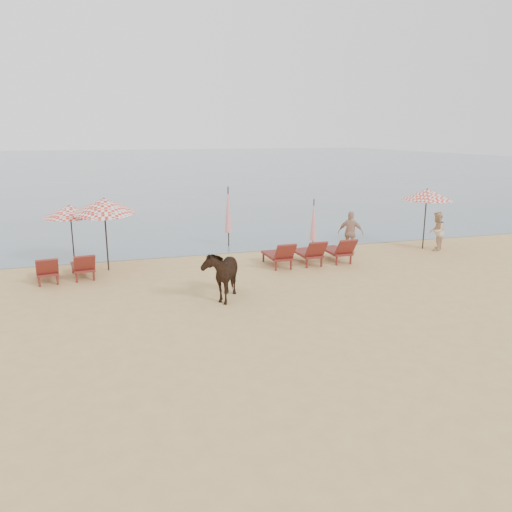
{
  "coord_description": "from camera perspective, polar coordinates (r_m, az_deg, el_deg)",
  "views": [
    {
      "loc": [
        -4.39,
        -9.47,
        4.82
      ],
      "look_at": [
        0.0,
        5.0,
        1.1
      ],
      "focal_mm": 35.0,
      "sensor_mm": 36.0,
      "label": 1
    }
  ],
  "objects": [
    {
      "name": "umbrella_open_left_b",
      "position": [
        18.4,
        -16.98,
        5.55
      ],
      "size": [
        2.14,
        2.18,
        2.73
      ],
      "rotation": [
        0.0,
        0.0,
        -0.24
      ],
      "color": "black",
      "rests_on": "ground"
    },
    {
      "name": "ground",
      "position": [
        11.5,
        7.4,
        -11.09
      ],
      "size": [
        120.0,
        120.0,
        0.0
      ],
      "primitive_type": "plane",
      "color": "tan",
      "rests_on": "ground"
    },
    {
      "name": "beachgoer_right_b",
      "position": [
        20.72,
        10.77,
        2.62
      ],
      "size": [
        1.09,
        0.95,
        1.76
      ],
      "primitive_type": "imported",
      "rotation": [
        0.0,
        0.0,
        2.53
      ],
      "color": "tan",
      "rests_on": "ground"
    },
    {
      "name": "lounger_cluster_right",
      "position": [
        18.86,
        6.14,
        0.44
      ],
      "size": [
        3.2,
        1.94,
        0.69
      ],
      "rotation": [
        0.0,
        0.0,
        0.02
      ],
      "color": "maroon",
      "rests_on": "ground"
    },
    {
      "name": "beachgoer_right_a",
      "position": [
        22.37,
        19.93,
        2.68
      ],
      "size": [
        1.0,
        1.0,
        1.63
      ],
      "primitive_type": "imported",
      "rotation": [
        0.0,
        0.0,
        3.91
      ],
      "color": "tan",
      "rests_on": "ground"
    },
    {
      "name": "lounger_cluster_left",
      "position": [
        17.89,
        -20.96,
        -1.25
      ],
      "size": [
        2.03,
        1.97,
        0.65
      ],
      "rotation": [
        0.0,
        0.0,
        0.14
      ],
      "color": "maroon",
      "rests_on": "ground"
    },
    {
      "name": "umbrella_open_right",
      "position": [
        22.29,
        18.95,
        6.66
      ],
      "size": [
        2.12,
        2.12,
        2.59
      ],
      "rotation": [
        0.0,
        0.0,
        -0.02
      ],
      "color": "black",
      "rests_on": "ground"
    },
    {
      "name": "sea",
      "position": [
        89.71,
        -14.3,
        10.33
      ],
      "size": [
        160.0,
        140.0,
        0.06
      ],
      "primitive_type": "cube",
      "color": "#51606B",
      "rests_on": "ground"
    },
    {
      "name": "umbrella_closed_left",
      "position": [
        21.63,
        -3.19,
        5.28
      ],
      "size": [
        0.32,
        0.32,
        2.62
      ],
      "rotation": [
        0.0,
        0.0,
        -0.14
      ],
      "color": "black",
      "rests_on": "ground"
    },
    {
      "name": "umbrella_open_left_a",
      "position": [
        19.6,
        -20.48,
        4.83
      ],
      "size": [
        2.01,
        2.01,
        2.28
      ],
      "rotation": [
        0.0,
        0.0,
        -0.32
      ],
      "color": "black",
      "rests_on": "ground"
    },
    {
      "name": "umbrella_closed_right",
      "position": [
        20.53,
        6.59,
        4.1
      ],
      "size": [
        0.27,
        0.27,
        2.25
      ],
      "rotation": [
        0.0,
        0.0,
        -0.29
      ],
      "color": "black",
      "rests_on": "ground"
    },
    {
      "name": "cow",
      "position": [
        14.89,
        -3.96,
        -1.95
      ],
      "size": [
        1.53,
        2.03,
        1.56
      ],
      "primitive_type": "imported",
      "rotation": [
        0.0,
        0.0,
        -0.43
      ],
      "color": "black",
      "rests_on": "ground"
    }
  ]
}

